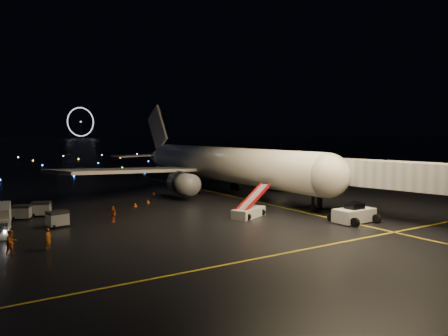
{
  "coord_description": "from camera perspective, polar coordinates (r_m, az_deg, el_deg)",
  "views": [
    {
      "loc": [
        -24.28,
        -36.23,
        9.63
      ],
      "look_at": [
        6.48,
        12.0,
        5.0
      ],
      "focal_mm": 35.0,
      "sensor_mm": 36.0,
      "label": 1
    }
  ],
  "objects": [
    {
      "name": "safety_cone_0",
      "position": [
        60.8,
        -9.9,
        -4.31
      ],
      "size": [
        0.49,
        0.49,
        0.51
      ],
      "primitive_type": "cone",
      "rotation": [
        0.0,
        0.0,
        0.1
      ],
      "color": "#E9510E",
      "rests_on": "ground"
    },
    {
      "name": "taxiway_lights",
      "position": [
        144.6,
        -22.79,
        0.52
      ],
      "size": [
        164.0,
        92.0,
        0.36
      ],
      "primitive_type": null,
      "color": "black",
      "rests_on": "ground"
    },
    {
      "name": "lane_cross",
      "position": [
        33.95,
        3.71,
        -11.85
      ],
      "size": [
        60.0,
        0.25,
        0.02
      ],
      "primitive_type": "cube",
      "color": "gold",
      "rests_on": "ground"
    },
    {
      "name": "safety_cone_1",
      "position": [
        69.02,
        -9.16,
        -3.25
      ],
      "size": [
        0.43,
        0.43,
        0.49
      ],
      "primitive_type": "cone",
      "rotation": [
        0.0,
        0.0,
        -0.0
      ],
      "color": "#E9510E",
      "rests_on": "ground"
    },
    {
      "name": "belt_loader",
      "position": [
        50.02,
        3.24,
        -4.52
      ],
      "size": [
        7.11,
        4.64,
        3.37
      ],
      "primitive_type": null,
      "rotation": [
        0.0,
        0.0,
        0.43
      ],
      "color": "silver",
      "rests_on": "ground"
    },
    {
      "name": "crew_b",
      "position": [
        38.86,
        -26.01,
        -8.71
      ],
      "size": [
        1.2,
        1.13,
        1.96
      ],
      "primitive_type": "imported",
      "rotation": [
        0.0,
        0.0,
        0.55
      ],
      "color": "orange",
      "rests_on": "ground"
    },
    {
      "name": "lane_centre",
      "position": [
        63.51,
        2.75,
        -4.09
      ],
      "size": [
        0.25,
        80.0,
        0.02
      ],
      "primitive_type": "cube",
      "color": "gold",
      "rests_on": "ground"
    },
    {
      "name": "airliner",
      "position": [
        72.14,
        -1.53,
        3.03
      ],
      "size": [
        54.38,
        51.73,
        15.24
      ],
      "primitive_type": null,
      "rotation": [
        0.0,
        0.0,
        0.01
      ],
      "color": "silver",
      "rests_on": "ground"
    },
    {
      "name": "ferris_wheel",
      "position": [
        780.96,
        -18.21,
        5.6
      ],
      "size": [
        49.33,
        16.8,
        52.0
      ],
      "primitive_type": null,
      "rotation": [
        0.0,
        0.0,
        0.26
      ],
      "color": "black",
      "rests_on": "ground"
    },
    {
      "name": "baggage_cart_2",
      "position": [
        53.86,
        -24.92,
        -5.25
      ],
      "size": [
        2.22,
        1.92,
        1.58
      ],
      "primitive_type": "cube",
      "rotation": [
        0.0,
        0.0,
        -0.39
      ],
      "color": "gray",
      "rests_on": "ground"
    },
    {
      "name": "safety_cone_2",
      "position": [
        58.17,
        -11.51,
        -4.73
      ],
      "size": [
        0.59,
        0.59,
        0.54
      ],
      "primitive_type": "cone",
      "rotation": [
        0.0,
        0.0,
        0.29
      ],
      "color": "#E9510E",
      "rests_on": "ground"
    },
    {
      "name": "baggage_cart_0",
      "position": [
        54.91,
        -22.75,
        -4.95
      ],
      "size": [
        2.34,
        2.01,
        1.68
      ],
      "primitive_type": "cube",
      "rotation": [
        0.0,
        0.0,
        -0.38
      ],
      "color": "gray",
      "rests_on": "ground"
    },
    {
      "name": "crew_a",
      "position": [
        39.22,
        -21.98,
        -8.57
      ],
      "size": [
        0.78,
        0.77,
        1.81
      ],
      "primitive_type": "imported",
      "rotation": [
        0.0,
        0.0,
        0.78
      ],
      "color": "orange",
      "rests_on": "ground"
    },
    {
      "name": "pushback_tug",
      "position": [
        49.11,
        16.63,
        -5.61
      ],
      "size": [
        4.52,
        2.4,
        2.14
      ],
      "primitive_type": "cube",
      "rotation": [
        0.0,
        0.0,
        0.01
      ],
      "color": "silver",
      "rests_on": "ground"
    },
    {
      "name": "crew_c",
      "position": [
        48.82,
        -14.28,
        -5.86
      ],
      "size": [
        0.71,
        1.1,
        1.74
      ],
      "primitive_type": "imported",
      "rotation": [
        0.0,
        0.0,
        -1.26
      ],
      "color": "orange",
      "rests_on": "ground"
    },
    {
      "name": "baggage_cart_1",
      "position": [
        48.02,
        -20.92,
        -6.24
      ],
      "size": [
        2.21,
        1.78,
        1.66
      ],
      "primitive_type": "cube",
      "rotation": [
        0.0,
        0.0,
        0.23
      ],
      "color": "gray",
      "rests_on": "ground"
    }
  ]
}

